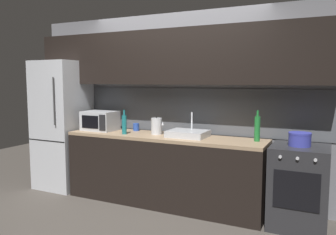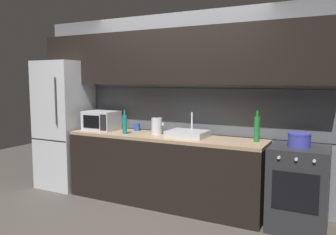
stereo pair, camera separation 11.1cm
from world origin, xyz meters
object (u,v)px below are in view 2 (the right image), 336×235
at_px(kettle, 157,126).
at_px(cooking_pot, 299,140).
at_px(refrigerator, 65,124).
at_px(mug_blue, 137,127).
at_px(oven_range, 298,188).
at_px(microwave, 101,121).
at_px(wine_bottle_teal, 125,124).
at_px(wine_bottle_green, 257,129).

distance_m(kettle, cooking_pot, 1.76).
distance_m(refrigerator, mug_blue, 1.18).
distance_m(oven_range, kettle, 1.86).
relative_size(oven_range, microwave, 1.96).
xyz_separation_m(wine_bottle_teal, mug_blue, (-0.02, 0.33, -0.08)).
xyz_separation_m(wine_bottle_teal, cooking_pot, (2.14, 0.13, -0.06)).
bearing_deg(wine_bottle_green, cooking_pot, -11.25).
distance_m(oven_range, wine_bottle_green, 0.78).
xyz_separation_m(oven_range, microwave, (-2.66, 0.02, 0.58)).
height_order(wine_bottle_teal, mug_blue, wine_bottle_teal).
distance_m(kettle, wine_bottle_teal, 0.42).
relative_size(kettle, cooking_pot, 1.01).
relative_size(wine_bottle_green, wine_bottle_teal, 1.13).
distance_m(wine_bottle_green, wine_bottle_teal, 1.69).
xyz_separation_m(refrigerator, oven_range, (3.34, -0.00, -0.49)).
relative_size(wine_bottle_teal, mug_blue, 3.09).
height_order(kettle, wine_bottle_teal, wine_bottle_teal).
height_order(refrigerator, cooking_pot, refrigerator).
relative_size(wine_bottle_green, cooking_pot, 1.53).
xyz_separation_m(mug_blue, cooking_pot, (2.16, -0.20, 0.02)).
xyz_separation_m(oven_range, cooking_pot, (-0.01, 0.00, 0.52)).
xyz_separation_m(kettle, mug_blue, (-0.40, 0.15, -0.06)).
bearing_deg(refrigerator, mug_blue, 9.63).
relative_size(refrigerator, mug_blue, 18.25).
xyz_separation_m(refrigerator, wine_bottle_green, (2.86, 0.09, 0.11)).
relative_size(oven_range, wine_bottle_teal, 2.82).
height_order(oven_range, wine_bottle_green, wine_bottle_green).
height_order(oven_range, cooking_pot, cooking_pot).
relative_size(kettle, mug_blue, 2.32).
height_order(refrigerator, oven_range, refrigerator).
distance_m(wine_bottle_teal, mug_blue, 0.34).
bearing_deg(oven_range, microwave, 179.58).
bearing_deg(oven_range, wine_bottle_green, 168.84).
relative_size(microwave, wine_bottle_teal, 1.44).
height_order(wine_bottle_green, wine_bottle_teal, wine_bottle_green).
distance_m(kettle, wine_bottle_green, 1.29).
bearing_deg(wine_bottle_teal, microwave, 163.19).
height_order(refrigerator, wine_bottle_teal, refrigerator).
bearing_deg(mug_blue, kettle, -20.57).
height_order(wine_bottle_green, mug_blue, wine_bottle_green).
xyz_separation_m(microwave, mug_blue, (0.48, 0.18, -0.08)).
bearing_deg(oven_range, wine_bottle_teal, -176.48).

